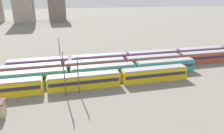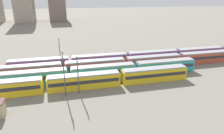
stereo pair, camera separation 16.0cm
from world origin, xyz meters
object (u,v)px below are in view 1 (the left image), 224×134
Objects in this scene: catenary_pole_1 at (60,51)px; train_track_3 at (153,56)px; catenary_pole_0 at (64,72)px; catenary_pole_2 at (78,73)px; train_track_2 at (153,61)px; train_track_1 at (103,71)px; train_track_0 at (84,81)px.

train_track_3 is at bearing -5.29° from catenary_pole_1.
catenary_pole_0 is 3.21m from catenary_pole_2.
catenary_pole_2 is at bearing -152.36° from train_track_2.
catenary_pole_1 is (-29.13, 8.10, 3.23)m from train_track_2.
train_track_1 is at bearing -152.13° from train_track_3.
train_track_3 is (2.17, 5.20, 0.00)m from train_track_2.
train_track_1 and train_track_3 have the same top height.
catenary_pole_0 is (-30.31, -18.72, 3.97)m from train_track_3.
catenary_pole_0 is (-4.71, -3.12, 3.97)m from train_track_0.
catenary_pole_0 reaches higher than catenary_pole_2.
train_track_0 is 25.63m from train_track_2.
catenary_pole_1 is 1.01× the size of catenary_pole_2.
train_track_1 is at bearing -48.82° from catenary_pole_1.
train_track_0 and train_track_1 have the same top height.
train_track_0 is 0.60× the size of train_track_2.
catenary_pole_1 reaches higher than train_track_2.
catenary_pole_1 is (-31.30, 2.90, 3.23)m from train_track_3.
catenary_pole_0 is at bearing -154.33° from train_track_2.
train_track_2 is 10.17× the size of catenary_pole_1.
catenary_pole_1 is at bearing 131.18° from train_track_1.
catenary_pole_2 is at bearing -133.64° from train_track_1.
train_track_1 is 0.60× the size of train_track_2.
train_track_3 is at bearing 31.71° from catenary_pole_0.
train_track_3 is 10.17× the size of catenary_pole_1.
catenary_pole_1 is (-5.71, 18.50, 3.23)m from train_track_0.
train_track_0 is 1.00× the size of train_track_1.
train_track_0 is 19.63m from catenary_pole_1.
catenary_pole_0 is 1.16× the size of catenary_pole_2.
train_track_0 is 4.50m from catenary_pole_2.
catenary_pole_1 is at bearing 174.71° from train_track_3.
train_track_2 is 31.47m from catenary_pole_0.
train_track_1 is at bearing 38.03° from catenary_pole_0.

